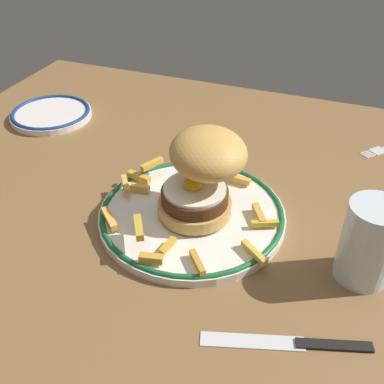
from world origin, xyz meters
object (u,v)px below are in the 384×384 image
burger (203,172)px  side_plate (51,114)px  knife (300,343)px  dinner_plate (192,214)px  water_glass (367,247)px

burger → side_plate: bearing=154.6°
burger → knife: size_ratio=0.85×
burger → knife: bearing=-44.0°
side_plate → dinner_plate: bearing=-27.3°
dinner_plate → burger: 6.85cm
burger → knife: (16.85, -16.27, -7.26)cm
dinner_plate → knife: 23.67cm
water_glass → knife: bearing=-111.6°
water_glass → knife: size_ratio=0.60×
dinner_plate → knife: dinner_plate is taller
dinner_plate → water_glass: size_ratio=2.49×
burger → knife: burger is taller
dinner_plate → knife: bearing=-40.4°
side_plate → knife: (54.94, -34.39, -0.57)cm
dinner_plate → water_glass: water_glass is taller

